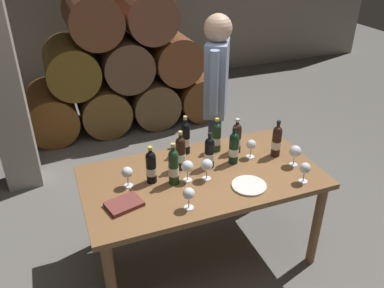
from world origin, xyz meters
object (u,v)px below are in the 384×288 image
Objects in this scene: wine_glass_6 at (189,194)px; sommelier_presenting at (216,93)px; wine_bottle_1 at (277,141)px; wine_bottle_8 at (237,138)px; wine_glass_2 at (187,167)px; tasting_notebook at (124,204)px; wine_bottle_2 at (151,167)px; wine_bottle_5 at (185,137)px; wine_bottle_3 at (174,166)px; wine_glass_4 at (295,152)px; serving_plate at (249,186)px; wine_glass_3 at (207,165)px; dining_table at (202,185)px; wine_glass_0 at (127,173)px; wine_bottle_6 at (234,148)px; wine_bottle_7 at (209,152)px; wine_bottle_4 at (181,153)px; wine_glass_5 at (251,145)px; wine_glass_1 at (305,169)px; wine_bottle_0 at (217,137)px.

wine_glass_6 is 0.09× the size of sommelier_presenting.
wine_bottle_8 is at bearing 148.05° from wine_bottle_1.
tasting_notebook is (-0.48, -0.12, -0.10)m from wine_glass_2.
wine_bottle_5 is at bearing 39.20° from wine_bottle_2.
wine_glass_6 is (-0.00, -0.30, -0.03)m from wine_bottle_3.
wine_glass_2 is 0.97m from sommelier_presenting.
wine_bottle_8 is 0.46m from wine_glass_4.
serving_plate is at bearing -66.75° from wine_bottle_5.
wine_glass_2 and wine_glass_3 have the same top height.
wine_glass_3 reaches higher than dining_table.
dining_table is at bearing -175.39° from wine_bottle_1.
wine_glass_2 reaches higher than wine_glass_0.
wine_bottle_8 is 0.80m from wine_glass_6.
wine_glass_2 is (-0.12, -0.03, 0.20)m from dining_table.
wine_bottle_6 is 1.03× the size of wine_bottle_8.
wine_glass_4 is at bearing -46.89° from wine_bottle_8.
tasting_notebook is at bearing -110.21° from wine_glass_0.
wine_bottle_7 is at bearing 176.63° from wine_bottle_1.
wine_glass_4 is (0.31, -0.33, -0.01)m from wine_bottle_8.
wine_glass_2 is (-0.40, -0.10, -0.02)m from wine_bottle_6.
wine_bottle_8 is (0.49, 0.07, -0.01)m from wine_bottle_4.
wine_glass_6 is (-0.66, -0.41, 0.00)m from wine_glass_5.
wine_glass_1 is 0.93× the size of wine_glass_4.
wine_bottle_2 reaches higher than serving_plate.
wine_bottle_7 is 0.24m from wine_glass_2.
wine_bottle_1 reaches higher than wine_glass_2.
wine_glass_3 is (-0.08, -0.14, -0.01)m from wine_bottle_7.
wine_bottle_7 is 1.87× the size of wine_glass_6.
wine_glass_1 reaches higher than serving_plate.
wine_bottle_3 is 0.18× the size of sommelier_presenting.
wine_bottle_6 is 1.86× the size of wine_glass_3.
wine_glass_6 is 0.69× the size of tasting_notebook.
wine_glass_1 is (0.74, -0.47, -0.02)m from wine_bottle_4.
dining_table is 11.24× the size of wine_glass_0.
serving_plate is (0.25, -0.25, 0.10)m from dining_table.
wine_glass_6 is at bearing -108.26° from wine_bottle_5.
wine_bottle_6 is 0.53m from wine_glass_1.
wine_bottle_1 is 0.54m from wine_bottle_7.
wine_glass_5 is 0.62× the size of serving_plate.
wine_glass_3 is at bearing -12.81° from wine_glass_2.
wine_bottle_6 is 1.95× the size of wine_glass_0.
wine_glass_4 is (0.45, -0.41, -0.01)m from wine_bottle_0.
wine_bottle_5 reaches higher than wine_bottle_1.
wine_glass_4 is at bearing -5.49° from wine_glass_3.
wine_glass_2 reaches higher than wine_glass_5.
wine_glass_0 is (-0.61, -0.03, -0.02)m from wine_bottle_7.
wine_bottle_7 is (0.20, -0.06, -0.01)m from wine_bottle_4.
wine_bottle_2 is at bearing -160.26° from wine_bottle_4.
wine_bottle_8 is 1.29× the size of tasting_notebook.
wine_bottle_2 reaches higher than wine_glass_1.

